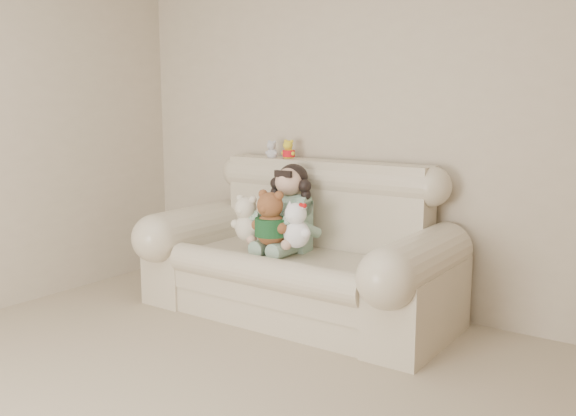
{
  "coord_description": "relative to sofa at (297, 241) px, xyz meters",
  "views": [
    {
      "loc": [
        1.79,
        -1.36,
        1.42
      ],
      "look_at": [
        -0.48,
        1.9,
        0.75
      ],
      "focal_mm": 38.74,
      "sensor_mm": 36.0,
      "label": 1
    }
  ],
  "objects": [
    {
      "name": "cream_teddy",
      "position": [
        -0.31,
        -0.14,
        0.17
      ],
      "size": [
        0.28,
        0.25,
        0.37
      ],
      "primitive_type": null,
      "rotation": [
        0.0,
        0.0,
        -0.37
      ],
      "color": "silver",
      "rests_on": "sofa"
    },
    {
      "name": "wall_back",
      "position": [
        0.48,
        0.5,
        0.78
      ],
      "size": [
        4.5,
        0.0,
        4.5
      ],
      "primitive_type": "plane",
      "rotation": [
        1.57,
        0.0,
        0.0
      ],
      "color": "#C1B399",
      "rests_on": "ground"
    },
    {
      "name": "seated_child",
      "position": [
        -0.11,
        0.08,
        0.21
      ],
      "size": [
        0.42,
        0.49,
        0.61
      ],
      "primitive_type": null,
      "rotation": [
        0.0,
        0.0,
        0.13
      ],
      "color": "#28744C",
      "rests_on": "sofa"
    },
    {
      "name": "grey_mini_plush",
      "position": [
        -0.45,
        0.34,
        0.58
      ],
      "size": [
        0.13,
        0.12,
        0.17
      ],
      "primitive_type": null,
      "rotation": [
        0.0,
        0.0,
        0.36
      ],
      "color": "silver",
      "rests_on": "sofa"
    },
    {
      "name": "white_cat",
      "position": [
        0.07,
        -0.11,
        0.16
      ],
      "size": [
        0.27,
        0.23,
        0.36
      ],
      "primitive_type": null,
      "rotation": [
        0.0,
        0.0,
        0.3
      ],
      "color": "white",
      "rests_on": "sofa"
    },
    {
      "name": "brown_teddy",
      "position": [
        -0.1,
        -0.15,
        0.2
      ],
      "size": [
        0.33,
        0.29,
        0.43
      ],
      "primitive_type": null,
      "rotation": [
        0.0,
        0.0,
        0.36
      ],
      "color": "brown",
      "rests_on": "sofa"
    },
    {
      "name": "sofa",
      "position": [
        0.0,
        0.0,
        0.0
      ],
      "size": [
        2.1,
        0.95,
        1.03
      ],
      "primitive_type": null,
      "color": "#C3B59D",
      "rests_on": "floor"
    },
    {
      "name": "yellow_mini_bear",
      "position": [
        -0.31,
        0.36,
        0.58
      ],
      "size": [
        0.14,
        0.13,
        0.18
      ],
      "primitive_type": null,
      "rotation": [
        0.0,
        0.0,
        0.41
      ],
      "color": "yellow",
      "rests_on": "sofa"
    }
  ]
}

